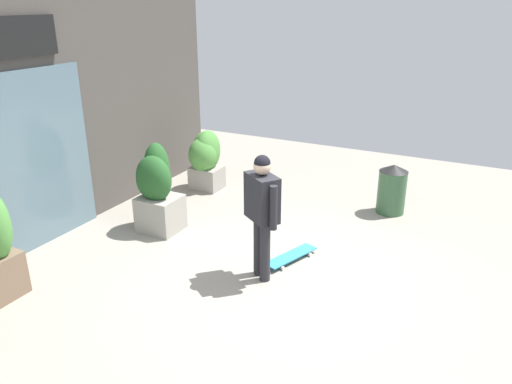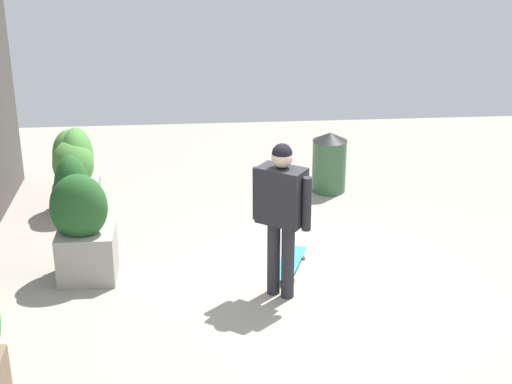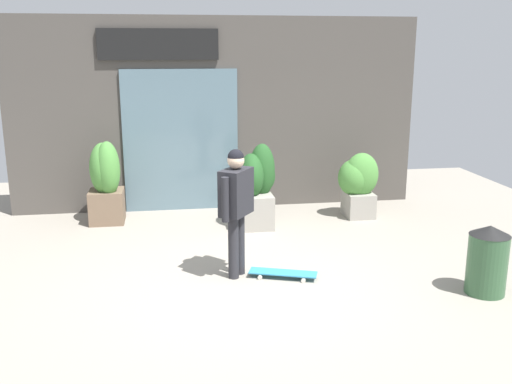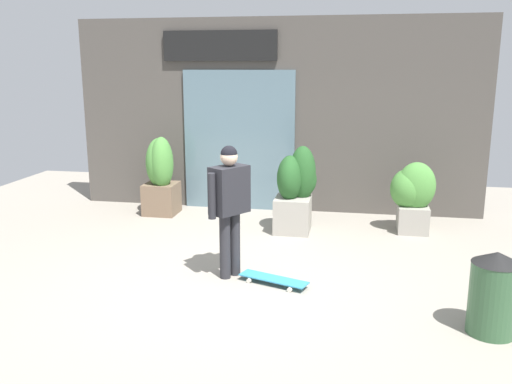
{
  "view_description": "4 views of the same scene",
  "coord_description": "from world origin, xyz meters",
  "px_view_note": "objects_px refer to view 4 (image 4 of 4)",
  "views": [
    {
      "loc": [
        -4.9,
        -2.23,
        3.26
      ],
      "look_at": [
        0.21,
        0.38,
        1.01
      ],
      "focal_mm": 34.57,
      "sensor_mm": 36.0,
      "label": 1
    },
    {
      "loc": [
        -6.87,
        0.98,
        3.85
      ],
      "look_at": [
        0.21,
        0.38,
        1.01
      ],
      "focal_mm": 54.16,
      "sensor_mm": 36.0,
      "label": 2
    },
    {
      "loc": [
        -0.86,
        -6.51,
        2.76
      ],
      "look_at": [
        0.21,
        0.38,
        1.01
      ],
      "focal_mm": 40.3,
      "sensor_mm": 36.0,
      "label": 3
    },
    {
      "loc": [
        1.36,
        -5.91,
        2.5
      ],
      "look_at": [
        0.21,
        0.38,
        1.01
      ],
      "focal_mm": 38.22,
      "sensor_mm": 36.0,
      "label": 4
    }
  ],
  "objects_px": {
    "planter_box_left": "(295,188)",
    "planter_box_mid": "(414,192)",
    "skateboarder": "(229,198)",
    "trash_bin": "(494,293)",
    "skateboard": "(274,279)",
    "planter_box_right": "(161,174)"
  },
  "relations": [
    {
      "from": "planter_box_mid",
      "to": "planter_box_left",
      "type": "bearing_deg",
      "value": -171.2
    },
    {
      "from": "planter_box_left",
      "to": "trash_bin",
      "type": "relative_size",
      "value": 1.61
    },
    {
      "from": "planter_box_right",
      "to": "trash_bin",
      "type": "relative_size",
      "value": 1.64
    },
    {
      "from": "skateboarder",
      "to": "planter_box_left",
      "type": "xyz_separation_m",
      "value": [
        0.56,
        2.03,
        -0.3
      ]
    },
    {
      "from": "skateboard",
      "to": "planter_box_right",
      "type": "relative_size",
      "value": 0.64
    },
    {
      "from": "skateboard",
      "to": "planter_box_left",
      "type": "bearing_deg",
      "value": 109.62
    },
    {
      "from": "planter_box_right",
      "to": "planter_box_left",
      "type": "bearing_deg",
      "value": -12.87
    },
    {
      "from": "planter_box_mid",
      "to": "trash_bin",
      "type": "relative_size",
      "value": 1.33
    },
    {
      "from": "skateboarder",
      "to": "planter_box_right",
      "type": "relative_size",
      "value": 1.19
    },
    {
      "from": "skateboard",
      "to": "planter_box_mid",
      "type": "bearing_deg",
      "value": 73.7
    },
    {
      "from": "skateboard",
      "to": "planter_box_mid",
      "type": "relative_size",
      "value": 0.79
    },
    {
      "from": "skateboarder",
      "to": "trash_bin",
      "type": "bearing_deg",
      "value": 15.62
    },
    {
      "from": "skateboard",
      "to": "planter_box_right",
      "type": "bearing_deg",
      "value": 150.58
    },
    {
      "from": "skateboarder",
      "to": "planter_box_mid",
      "type": "relative_size",
      "value": 1.47
    },
    {
      "from": "skateboarder",
      "to": "skateboard",
      "type": "height_order",
      "value": "skateboarder"
    },
    {
      "from": "planter_box_left",
      "to": "planter_box_right",
      "type": "xyz_separation_m",
      "value": [
        -2.36,
        0.54,
        0.03
      ]
    },
    {
      "from": "skateboarder",
      "to": "skateboard",
      "type": "relative_size",
      "value": 1.86
    },
    {
      "from": "skateboarder",
      "to": "planter_box_mid",
      "type": "bearing_deg",
      "value": 79.36
    },
    {
      "from": "planter_box_right",
      "to": "trash_bin",
      "type": "height_order",
      "value": "planter_box_right"
    },
    {
      "from": "skateboard",
      "to": "planter_box_left",
      "type": "distance_m",
      "value": 2.27
    },
    {
      "from": "planter_box_left",
      "to": "planter_box_mid",
      "type": "bearing_deg",
      "value": 8.8
    },
    {
      "from": "trash_bin",
      "to": "skateboarder",
      "type": "bearing_deg",
      "value": 160.75
    }
  ]
}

